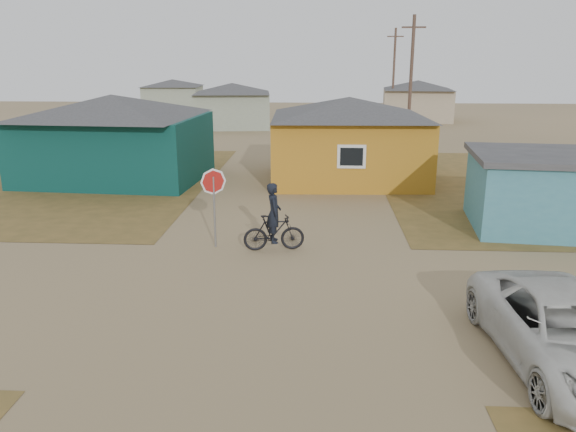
% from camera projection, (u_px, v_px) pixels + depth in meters
% --- Properties ---
extents(ground, '(120.00, 120.00, 0.00)m').
position_uv_depth(ground, '(270.00, 302.00, 13.54)').
color(ground, '#8E7752').
extents(grass_nw, '(20.00, 18.00, 0.00)m').
position_uv_depth(grass_nw, '(1.00, 180.00, 26.76)').
color(grass_nw, brown).
rests_on(grass_nw, ground).
extents(house_teal, '(8.93, 7.08, 4.00)m').
position_uv_depth(house_teal, '(114.00, 137.00, 26.38)').
color(house_teal, '#09312D').
rests_on(house_teal, ground).
extents(house_yellow, '(7.72, 6.76, 3.90)m').
position_uv_depth(house_yellow, '(348.00, 138.00, 26.29)').
color(house_yellow, '#B3771B').
rests_on(house_yellow, ground).
extents(shed_turquoise, '(6.71, 4.93, 2.60)m').
position_uv_depth(shed_turquoise, '(566.00, 191.00, 18.91)').
color(shed_turquoise, teal).
rests_on(shed_turquoise, ground).
extents(house_pale_west, '(7.04, 6.15, 3.60)m').
position_uv_depth(house_pale_west, '(232.00, 105.00, 45.98)').
color(house_pale_west, gray).
rests_on(house_pale_west, ground).
extents(house_beige_east, '(6.95, 6.05, 3.60)m').
position_uv_depth(house_beige_east, '(417.00, 100.00, 50.90)').
color(house_beige_east, tan).
rests_on(house_beige_east, ground).
extents(house_pale_north, '(6.28, 5.81, 3.40)m').
position_uv_depth(house_pale_north, '(173.00, 96.00, 57.95)').
color(house_pale_north, gray).
rests_on(house_pale_north, ground).
extents(utility_pole_near, '(1.40, 0.20, 8.00)m').
position_uv_depth(utility_pole_near, '(411.00, 83.00, 33.18)').
color(utility_pole_near, brown).
rests_on(utility_pole_near, ground).
extents(utility_pole_far, '(1.40, 0.20, 8.00)m').
position_uv_depth(utility_pole_far, '(394.00, 75.00, 48.48)').
color(utility_pole_far, brown).
rests_on(utility_pole_far, ground).
extents(stop_sign, '(0.81, 0.14, 2.48)m').
position_uv_depth(stop_sign, '(214.00, 190.00, 16.93)').
color(stop_sign, gray).
rests_on(stop_sign, ground).
extents(cyclist, '(1.91, 0.82, 2.09)m').
position_uv_depth(cyclist, '(274.00, 226.00, 16.93)').
color(cyclist, black).
rests_on(cyclist, ground).
extents(vehicle, '(2.73, 5.34, 1.44)m').
position_uv_depth(vehicle, '(568.00, 332.00, 10.52)').
color(vehicle, silver).
rests_on(vehicle, ground).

